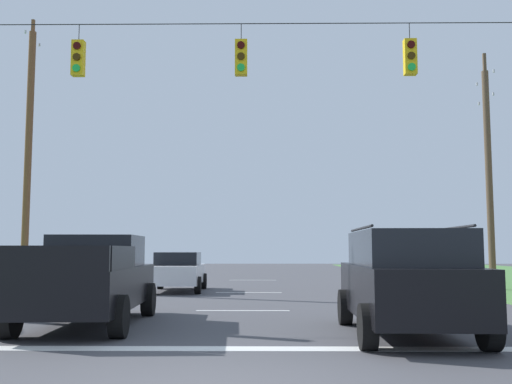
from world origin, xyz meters
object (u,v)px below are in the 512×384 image
(distant_car_oncoming, at_px, (403,266))
(utility_pole_near_left, at_px, (28,155))
(overhead_signal_span, at_px, (247,139))
(utility_pole_mid_right, at_px, (489,171))
(pickup_truck, at_px, (91,280))
(suv_black, at_px, (406,280))
(distant_car_crossing_white, at_px, (178,271))

(distant_car_oncoming, distance_m, utility_pole_near_left, 18.55)
(overhead_signal_span, xyz_separation_m, utility_pole_mid_right, (9.67, 8.83, 0.35))
(distant_car_oncoming, xyz_separation_m, utility_pole_near_left, (-16.63, -6.78, 4.65))
(pickup_truck, height_order, suv_black, suv_black)
(pickup_truck, bearing_deg, distant_car_crossing_white, 87.58)
(suv_black, distance_m, utility_pole_mid_right, 14.64)
(distant_car_crossing_white, bearing_deg, distant_car_oncoming, 33.55)
(suv_black, height_order, distant_car_oncoming, suv_black)
(overhead_signal_span, height_order, distant_car_crossing_white, overhead_signal_span)
(distant_car_oncoming, bearing_deg, utility_pole_near_left, -157.82)
(overhead_signal_span, height_order, suv_black, overhead_signal_span)
(utility_pole_near_left, bearing_deg, overhead_signal_span, -42.23)
(suv_black, relative_size, utility_pole_mid_right, 0.50)
(distant_car_crossing_white, xyz_separation_m, utility_pole_near_left, (-6.16, 0.16, 4.65))
(suv_black, relative_size, distant_car_oncoming, 1.10)
(overhead_signal_span, distance_m, distant_car_oncoming, 17.21)
(distant_car_crossing_white, relative_size, distant_car_oncoming, 0.98)
(overhead_signal_span, distance_m, utility_pole_near_left, 12.28)
(overhead_signal_span, relative_size, suv_black, 3.70)
(suv_black, distance_m, distant_car_oncoming, 19.23)
(pickup_truck, height_order, distant_car_oncoming, pickup_truck)
(overhead_signal_span, xyz_separation_m, suv_black, (3.13, -3.71, -3.43))
(overhead_signal_span, xyz_separation_m, distant_car_oncoming, (7.56, 15.01, -3.70))
(distant_car_crossing_white, distance_m, utility_pole_near_left, 7.72)
(pickup_truck, bearing_deg, utility_pole_mid_right, 40.18)
(distant_car_oncoming, xyz_separation_m, utility_pole_mid_right, (2.11, -6.17, 4.05))
(utility_pole_mid_right, height_order, utility_pole_near_left, utility_pole_near_left)
(suv_black, relative_size, distant_car_crossing_white, 1.12)
(overhead_signal_span, bearing_deg, pickup_truck, -147.14)
(utility_pole_near_left, bearing_deg, suv_black, -44.37)
(pickup_truck, distance_m, suv_black, 6.66)
(overhead_signal_span, bearing_deg, utility_pole_near_left, 137.77)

